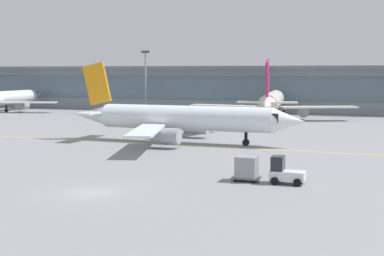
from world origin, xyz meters
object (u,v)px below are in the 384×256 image
(taxiing_regional_jet, at_px, (183,119))
(apron_light_mast_1, at_px, (146,78))
(baggage_tug, at_px, (285,172))
(gate_airplane_0, at_px, (2,98))
(cargo_dolly_lead, at_px, (247,168))
(gate_airplane_1, at_px, (272,102))

(taxiing_regional_jet, bearing_deg, apron_light_mast_1, 119.53)
(taxiing_regional_jet, height_order, baggage_tug, taxiing_regional_jet)
(taxiing_regional_jet, height_order, apron_light_mast_1, apron_light_mast_1)
(gate_airplane_0, relative_size, cargo_dolly_lead, 12.91)
(gate_airplane_0, distance_m, baggage_tug, 87.50)
(gate_airplane_0, distance_m, apron_light_mast_1, 30.61)
(cargo_dolly_lead, bearing_deg, gate_airplane_1, 99.72)
(taxiing_regional_jet, xyz_separation_m, apron_light_mast_1, (-23.62, 46.48, 4.21))
(gate_airplane_1, distance_m, baggage_tug, 55.48)
(baggage_tug, xyz_separation_m, apron_light_mast_1, (-38.32, 66.51, 6.22))
(cargo_dolly_lead, bearing_deg, gate_airplane_0, 141.62)
(gate_airplane_1, xyz_separation_m, cargo_dolly_lead, (6.47, -54.48, -2.09))
(baggage_tug, bearing_deg, cargo_dolly_lead, 180.00)
(gate_airplane_1, bearing_deg, taxiing_regional_jet, 166.20)
(gate_airplane_0, distance_m, gate_airplane_1, 57.50)
(gate_airplane_0, xyz_separation_m, baggage_tug, (66.89, -56.39, -1.91))
(baggage_tug, distance_m, cargo_dolly_lead, 2.96)
(gate_airplane_0, bearing_deg, apron_light_mast_1, -69.64)
(baggage_tug, distance_m, apron_light_mast_1, 77.02)
(cargo_dolly_lead, distance_m, apron_light_mast_1, 75.44)
(taxiing_regional_jet, bearing_deg, gate_airplane_1, 83.90)
(cargo_dolly_lead, relative_size, apron_light_mast_1, 0.17)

